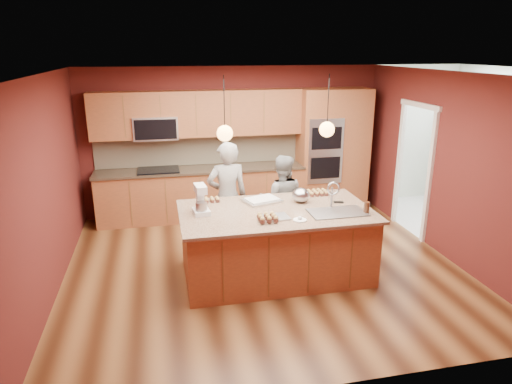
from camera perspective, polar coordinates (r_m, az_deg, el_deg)
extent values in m
plane|color=#3E1F0F|center=(6.65, 0.92, -9.28)|extent=(5.50, 5.50, 0.00)
plane|color=silver|center=(5.94, 1.05, 14.63)|extent=(5.50, 5.50, 0.00)
plane|color=#511917|center=(8.55, -2.84, 6.41)|extent=(5.50, 0.00, 5.50)
plane|color=#511917|center=(3.91, 9.39, -7.72)|extent=(5.50, 0.00, 5.50)
plane|color=#511917|center=(6.17, -24.74, 0.36)|extent=(0.00, 5.00, 5.00)
plane|color=#511917|center=(7.28, 22.61, 3.07)|extent=(0.00, 5.00, 5.00)
cube|color=brown|center=(8.41, -6.79, -0.23)|extent=(3.70, 0.60, 0.90)
cube|color=#31261C|center=(8.27, -6.90, 2.82)|extent=(3.74, 0.64, 0.04)
cube|color=beige|center=(8.48, -7.17, 5.30)|extent=(3.70, 0.03, 0.56)
cube|color=brown|center=(8.20, -7.24, 9.71)|extent=(3.70, 0.36, 0.80)
cube|color=black|center=(8.22, -12.11, 2.68)|extent=(0.72, 0.52, 0.03)
cube|color=#B5B8BD|center=(8.19, -12.45, 7.86)|extent=(0.76, 0.40, 0.40)
cube|color=brown|center=(8.71, 7.99, 5.12)|extent=(0.80, 0.60, 2.30)
cube|color=#B5B8BD|center=(8.42, 8.70, 5.01)|extent=(0.66, 0.04, 1.20)
cube|color=brown|center=(8.95, 11.92, 5.25)|extent=(0.50, 0.60, 2.30)
plane|color=beige|center=(9.10, 22.12, -3.05)|extent=(2.60, 2.60, 0.00)
plane|color=beige|center=(9.29, 27.71, 5.31)|extent=(0.00, 2.70, 2.70)
cube|color=white|center=(9.07, 27.26, 9.00)|extent=(0.35, 2.40, 0.75)
cylinder|color=black|center=(5.62, -3.99, 10.84)|extent=(0.01, 0.01, 0.70)
sphere|color=#F4A753|center=(5.67, -3.92, 7.33)|extent=(0.20, 0.20, 0.20)
cylinder|color=black|center=(5.96, 9.01, 11.05)|extent=(0.01, 0.01, 0.70)
sphere|color=#F4A753|center=(6.01, 8.85, 7.74)|extent=(0.20, 0.20, 0.20)
cube|color=brown|center=(6.26, 2.45, -6.51)|extent=(2.46, 1.33, 0.90)
cube|color=tan|center=(6.09, 2.51, -2.47)|extent=(2.56, 1.43, 0.04)
cube|color=#B5B8BD|center=(6.11, 10.10, -3.25)|extent=(0.74, 0.43, 0.18)
imported|color=black|center=(6.91, -3.60, -0.63)|extent=(0.65, 0.45, 1.70)
imported|color=gray|center=(7.11, 3.21, -1.12)|extent=(0.82, 0.71, 1.45)
cube|color=white|center=(5.98, -6.85, -2.44)|extent=(0.23, 0.28, 0.06)
cube|color=white|center=(6.03, -7.01, -0.64)|extent=(0.11, 0.09, 0.26)
cube|color=white|center=(5.90, -6.98, 0.40)|extent=(0.16, 0.28, 0.10)
cylinder|color=#A9ABB0|center=(5.92, -6.84, -1.93)|extent=(0.15, 0.15, 0.14)
cube|color=silver|center=(6.41, 0.74, -1.08)|extent=(0.58, 0.50, 0.03)
cube|color=silver|center=(6.40, 0.74, -0.91)|extent=(0.50, 0.42, 0.02)
cube|color=#B5B8BD|center=(5.80, 2.23, -3.17)|extent=(0.40, 0.30, 0.02)
ellipsoid|color=#A9ABB0|center=(6.40, 5.63, -0.40)|extent=(0.25, 0.25, 0.21)
cylinder|color=white|center=(5.74, 5.50, -3.50)|extent=(0.17, 0.17, 0.01)
cylinder|color=#381D10|center=(6.13, 13.67, -1.88)|extent=(0.08, 0.08, 0.15)
cube|color=black|center=(6.48, 10.30, -1.25)|extent=(0.15, 0.11, 0.01)
cube|color=white|center=(8.96, 26.89, -0.21)|extent=(0.85, 0.87, 1.12)
cube|color=white|center=(9.60, 23.98, 0.84)|extent=(0.70, 0.71, 0.98)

